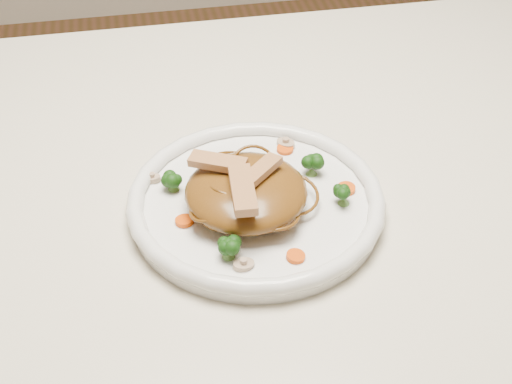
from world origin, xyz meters
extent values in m
cube|color=beige|center=(0.00, 0.00, 0.73)|extent=(1.20, 0.80, 0.04)
cylinder|color=brown|center=(0.54, 0.34, 0.35)|extent=(0.06, 0.06, 0.71)
cylinder|color=white|center=(-0.01, -0.09, 0.76)|extent=(0.30, 0.30, 0.02)
ellipsoid|color=brown|center=(-0.02, -0.10, 0.79)|extent=(0.15, 0.15, 0.05)
cube|color=tan|center=(-0.01, -0.10, 0.82)|extent=(0.06, 0.05, 0.01)
cube|color=tan|center=(-0.05, -0.08, 0.82)|extent=(0.07, 0.05, 0.01)
cube|color=tan|center=(-0.03, -0.14, 0.82)|extent=(0.03, 0.08, 0.01)
cylinder|color=#E04F08|center=(0.04, -0.01, 0.77)|extent=(0.02, 0.02, 0.00)
cylinder|color=#E04F08|center=(-0.10, -0.12, 0.77)|extent=(0.03, 0.03, 0.00)
cylinder|color=#E04F08|center=(0.10, -0.10, 0.77)|extent=(0.02, 0.02, 0.00)
cylinder|color=#E04F08|center=(-0.06, -0.01, 0.77)|extent=(0.02, 0.02, 0.00)
cylinder|color=#E04F08|center=(0.01, -0.19, 0.77)|extent=(0.03, 0.03, 0.00)
cylinder|color=beige|center=(-0.04, -0.20, 0.77)|extent=(0.03, 0.03, 0.01)
cylinder|color=beige|center=(0.08, -0.04, 0.77)|extent=(0.03, 0.03, 0.01)
cylinder|color=beige|center=(-0.13, -0.03, 0.77)|extent=(0.03, 0.03, 0.01)
cylinder|color=beige|center=(0.05, 0.01, 0.77)|extent=(0.04, 0.04, 0.01)
camera|label=1|loc=(-0.13, -0.73, 1.32)|focal=51.43mm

